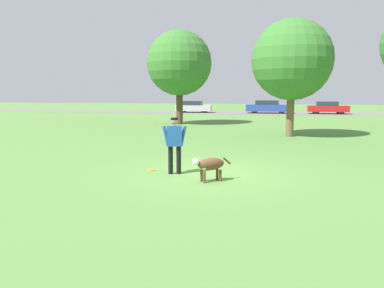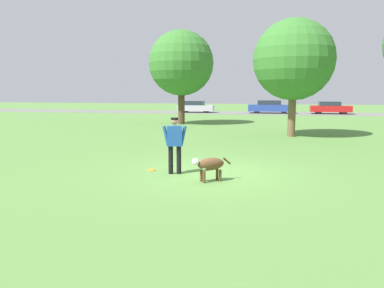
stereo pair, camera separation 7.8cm
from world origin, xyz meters
TOP-DOWN VIEW (x-y plane):
  - ground_plane at (0.00, 0.00)m, footprint 120.00×120.00m
  - far_road_strip at (0.00, 30.24)m, footprint 120.00×6.00m
  - person at (-0.83, -0.25)m, footprint 0.67×0.31m
  - dog at (0.26, -0.93)m, footprint 0.96×0.72m
  - frisbee at (-1.61, 0.05)m, footprint 0.24×0.24m
  - tree_mid_center at (2.73, 9.47)m, footprint 4.03×4.03m
  - tree_far_left at (-4.49, 15.40)m, footprint 4.48×4.48m
  - parked_car_silver at (-6.48, 30.00)m, footprint 3.93×1.87m
  - parked_car_blue at (1.50, 30.25)m, footprint 4.59×1.83m
  - parked_car_red at (7.50, 30.29)m, footprint 4.01×1.77m

SIDE VIEW (x-z plane):
  - ground_plane at x=0.00m, z-range 0.00..0.00m
  - far_road_strip at x=0.00m, z-range 0.00..0.01m
  - frisbee at x=-1.61m, z-range 0.00..0.02m
  - dog at x=0.26m, z-range 0.12..0.75m
  - parked_car_silver at x=-6.48m, z-range -0.01..1.25m
  - parked_car_red at x=7.50m, z-range 0.01..1.28m
  - parked_car_blue at x=1.50m, z-range 0.00..1.36m
  - person at x=-0.83m, z-range 0.14..1.70m
  - tree_mid_center at x=2.73m, z-range 0.90..6.76m
  - tree_far_left at x=-4.49m, z-range 0.97..7.44m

